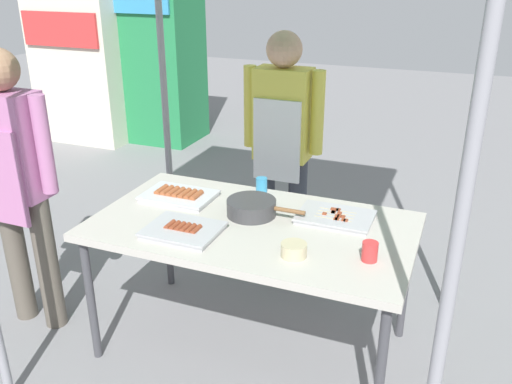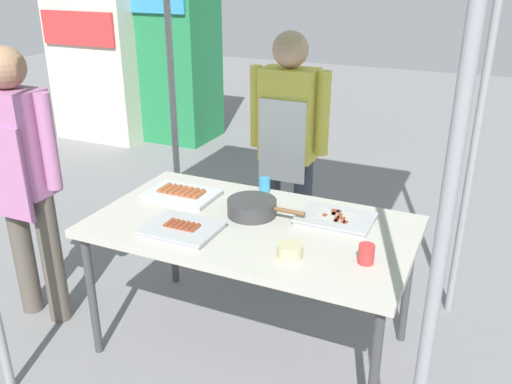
{
  "view_description": "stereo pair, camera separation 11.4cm",
  "coord_description": "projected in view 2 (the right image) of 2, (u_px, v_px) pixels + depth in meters",
  "views": [
    {
      "loc": [
        0.93,
        -2.27,
        1.95
      ],
      "look_at": [
        0.0,
        0.05,
        0.9
      ],
      "focal_mm": 38.18,
      "sensor_mm": 36.0,
      "label": 1
    },
    {
      "loc": [
        1.03,
        -2.22,
        1.95
      ],
      "look_at": [
        0.0,
        0.05,
        0.9
      ],
      "focal_mm": 38.18,
      "sensor_mm": 36.0,
      "label": 2
    }
  ],
  "objects": [
    {
      "name": "vendor_woman",
      "position": [
        288.0,
        138.0,
        3.41
      ],
      "size": [
        0.52,
        0.23,
        1.59
      ],
      "rotation": [
        0.0,
        0.0,
        3.14
      ],
      "color": "#333842",
      "rests_on": "ground"
    },
    {
      "name": "drink_cup_by_wok",
      "position": [
        264.0,
        185.0,
        3.08
      ],
      "size": [
        0.06,
        0.06,
        0.08
      ],
      "primitive_type": "cylinder",
      "color": "#338CBF",
      "rests_on": "stall_table"
    },
    {
      "name": "drink_cup_near_edge",
      "position": [
        366.0,
        254.0,
        2.35
      ],
      "size": [
        0.07,
        0.07,
        0.09
      ],
      "primitive_type": "cylinder",
      "color": "red",
      "rests_on": "stall_table"
    },
    {
      "name": "stall_table",
      "position": [
        252.0,
        232.0,
        2.75
      ],
      "size": [
        1.6,
        0.9,
        0.75
      ],
      "color": "#B7B2A8",
      "rests_on": "ground"
    },
    {
      "name": "tray_pork_links",
      "position": [
        182.0,
        229.0,
        2.63
      ],
      "size": [
        0.35,
        0.28,
        0.05
      ],
      "color": "#ADADB2",
      "rests_on": "stall_table"
    },
    {
      "name": "cooking_wok",
      "position": [
        252.0,
        207.0,
        2.8
      ],
      "size": [
        0.42,
        0.26,
        0.08
      ],
      "color": "#38383A",
      "rests_on": "stall_table"
    },
    {
      "name": "neighbor_stall_right",
      "position": [
        100.0,
        69.0,
        6.34
      ],
      "size": [
        1.07,
        0.59,
        1.63
      ],
      "color": "beige",
      "rests_on": "ground"
    },
    {
      "name": "neighbor_stall_left",
      "position": [
        174.0,
        50.0,
        6.26
      ],
      "size": [
        0.89,
        0.75,
        2.06
      ],
      "color": "#237F47",
      "rests_on": "ground"
    },
    {
      "name": "customer_nearby",
      "position": [
        21.0,
        169.0,
        2.93
      ],
      "size": [
        0.52,
        0.23,
        1.58
      ],
      "color": "#595147",
      "rests_on": "ground"
    },
    {
      "name": "tray_meat_skewers",
      "position": [
        336.0,
        219.0,
        2.73
      ],
      "size": [
        0.38,
        0.26,
        0.04
      ],
      "color": "#ADADB2",
      "rests_on": "stall_table"
    },
    {
      "name": "ground_plane",
      "position": [
        252.0,
        345.0,
        3.02
      ],
      "size": [
        18.0,
        18.0,
        0.0
      ],
      "primitive_type": "plane",
      "color": "slate"
    },
    {
      "name": "condiment_bowl",
      "position": [
        290.0,
        251.0,
        2.4
      ],
      "size": [
        0.12,
        0.12,
        0.06
      ],
      "primitive_type": "cylinder",
      "color": "#BFB28C",
      "rests_on": "stall_table"
    },
    {
      "name": "tray_grilled_sausages",
      "position": [
        182.0,
        194.0,
        3.01
      ],
      "size": [
        0.39,
        0.27,
        0.05
      ],
      "color": "silver",
      "rests_on": "stall_table"
    }
  ]
}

